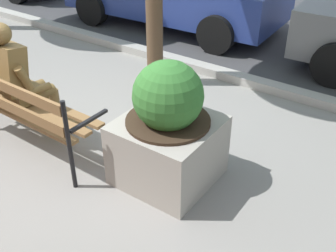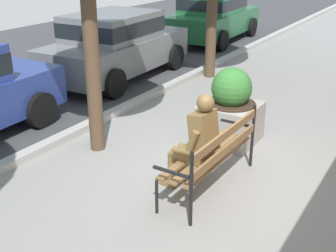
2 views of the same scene
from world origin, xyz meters
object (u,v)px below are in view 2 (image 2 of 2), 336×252
parked_car_green (213,15)px  concrete_planter (230,110)px  parked_car_grey (115,43)px  park_bench (215,152)px  bronze_statue_seated (194,144)px

parked_car_green → concrete_planter: bearing=-151.6°
concrete_planter → parked_car_grey: bearing=63.2°
concrete_planter → parked_car_grey: 4.37m
park_bench → concrete_planter: size_ratio=1.45×
concrete_planter → parked_car_green: 8.17m
park_bench → bronze_statue_seated: size_ratio=1.32×
park_bench → bronze_statue_seated: (-0.16, 0.21, 0.12)m
bronze_statue_seated → parked_car_grey: parked_car_grey is taller
concrete_planter → bronze_statue_seated: bearing=-171.3°
park_bench → parked_car_grey: parked_car_grey is taller
parked_car_grey → parked_car_green: size_ratio=1.00×
park_bench → concrete_planter: bearing=17.1°
concrete_planter → parked_car_green: parked_car_green is taller
bronze_statue_seated → park_bench: bearing=-52.4°
bronze_statue_seated → parked_car_green: parked_car_green is taller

